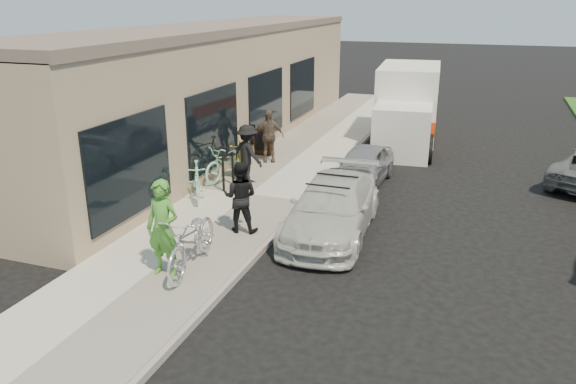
% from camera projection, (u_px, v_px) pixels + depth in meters
% --- Properties ---
extents(ground, '(120.00, 120.00, 0.00)m').
position_uv_depth(ground, '(281.00, 257.00, 11.61)').
color(ground, black).
rests_on(ground, ground).
extents(sidewalk, '(3.00, 34.00, 0.15)m').
position_uv_depth(sidewalk, '(249.00, 197.00, 14.89)').
color(sidewalk, beige).
rests_on(sidewalk, ground).
extents(curb, '(0.12, 34.00, 0.13)m').
position_uv_depth(curb, '(305.00, 204.00, 14.40)').
color(curb, gray).
rests_on(curb, ground).
extents(storefront, '(3.60, 20.00, 4.22)m').
position_uv_depth(storefront, '(220.00, 86.00, 19.69)').
color(storefront, tan).
rests_on(storefront, ground).
extents(bike_rack, '(0.07, 0.68, 0.95)m').
position_uv_depth(bike_rack, '(228.00, 168.00, 15.17)').
color(bike_rack, black).
rests_on(bike_rack, sidewalk).
extents(sandwich_board, '(0.59, 0.60, 0.93)m').
position_uv_depth(sandwich_board, '(263.00, 141.00, 18.39)').
color(sandwich_board, '#311D0D').
rests_on(sandwich_board, sidewalk).
extents(sedan_white, '(1.96, 4.35, 1.28)m').
position_uv_depth(sedan_white, '(332.00, 207.00, 12.60)').
color(sedan_white, silver).
rests_on(sedan_white, ground).
extents(sedan_silver, '(1.45, 3.27, 1.09)m').
position_uv_depth(sedan_silver, '(363.00, 166.00, 15.97)').
color(sedan_silver, '#99999E').
rests_on(sedan_silver, ground).
extents(moving_truck, '(2.56, 5.75, 2.75)m').
position_uv_depth(moving_truck, '(407.00, 109.00, 20.42)').
color(moving_truck, white).
rests_on(moving_truck, ground).
extents(tandem_bike, '(1.03, 2.27, 1.15)m').
position_uv_depth(tandem_bike, '(192.00, 240.00, 10.65)').
color(tandem_bike, silver).
rests_on(tandem_bike, sidewalk).
extents(woman_rider, '(0.71, 0.49, 1.85)m').
position_uv_depth(woman_rider, '(163.00, 229.00, 10.28)').
color(woman_rider, '#489531').
rests_on(woman_rider, sidewalk).
extents(man_standing, '(0.85, 0.71, 1.60)m').
position_uv_depth(man_standing, '(240.00, 197.00, 12.28)').
color(man_standing, black).
rests_on(man_standing, sidewalk).
extents(cruiser_bike_a, '(1.14, 1.60, 0.95)m').
position_uv_depth(cruiser_bike_a, '(197.00, 181.00, 14.39)').
color(cruiser_bike_a, '#9CE8CC').
rests_on(cruiser_bike_a, sidewalk).
extents(cruiser_bike_b, '(1.08, 2.05, 1.02)m').
position_uv_depth(cruiser_bike_b, '(228.00, 162.00, 15.96)').
color(cruiser_bike_b, '#9CE8CC').
rests_on(cruiser_bike_b, sidewalk).
extents(cruiser_bike_c, '(1.08, 1.80, 1.05)m').
position_uv_depth(cruiser_bike_c, '(240.00, 158.00, 16.28)').
color(cruiser_bike_c, gold).
rests_on(cruiser_bike_c, sidewalk).
extents(bystander_a, '(1.21, 1.00, 1.63)m').
position_uv_depth(bystander_a, '(248.00, 154.00, 15.63)').
color(bystander_a, black).
rests_on(bystander_a, sidewalk).
extents(bystander_b, '(1.04, 0.73, 1.64)m').
position_uv_depth(bystander_b, '(268.00, 136.00, 17.59)').
color(bystander_b, brown).
rests_on(bystander_b, sidewalk).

